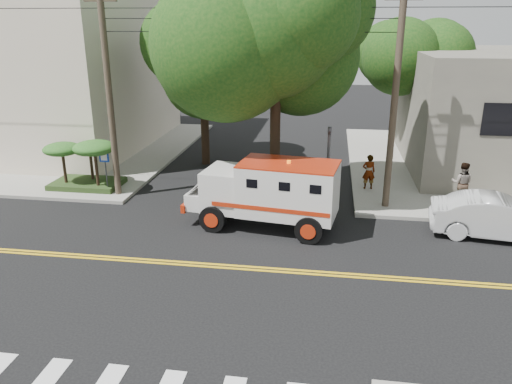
% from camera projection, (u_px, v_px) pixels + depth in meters
% --- Properties ---
extents(ground, '(100.00, 100.00, 0.00)m').
position_uv_depth(ground, '(206.00, 265.00, 16.41)').
color(ground, black).
rests_on(ground, ground).
extents(sidewalk_ne, '(17.00, 17.00, 0.15)m').
position_uv_depth(sidewalk_ne, '(508.00, 167.00, 27.10)').
color(sidewalk_ne, gray).
rests_on(sidewalk_ne, ground).
extents(sidewalk_nw, '(17.00, 17.00, 0.15)m').
position_uv_depth(sidewalk_nw, '(47.00, 149.00, 30.91)').
color(sidewalk_nw, gray).
rests_on(sidewalk_nw, ground).
extents(building_left, '(16.00, 14.00, 10.00)m').
position_uv_depth(building_left, '(19.00, 62.00, 30.94)').
color(building_left, beige).
rests_on(building_left, sidewalk_nw).
extents(utility_pole_left, '(0.28, 0.28, 9.00)m').
position_uv_depth(utility_pole_left, '(110.00, 98.00, 21.34)').
color(utility_pole_left, '#382D23').
rests_on(utility_pole_left, ground).
extents(utility_pole_right, '(0.28, 0.28, 9.00)m').
position_uv_depth(utility_pole_right, '(394.00, 103.00, 19.85)').
color(utility_pole_right, '#382D23').
rests_on(utility_pole_right, ground).
extents(tree_main, '(6.08, 5.70, 9.85)m').
position_uv_depth(tree_main, '(287.00, 32.00, 19.59)').
color(tree_main, black).
rests_on(tree_main, ground).
extents(tree_left, '(4.48, 4.20, 7.70)m').
position_uv_depth(tree_left, '(208.00, 59.00, 25.94)').
color(tree_left, black).
rests_on(tree_left, ground).
extents(tree_right, '(4.80, 4.50, 8.20)m').
position_uv_depth(tree_right, '(425.00, 49.00, 27.91)').
color(tree_right, black).
rests_on(tree_right, ground).
extents(traffic_signal, '(0.15, 0.18, 3.60)m').
position_uv_depth(traffic_signal, '(328.00, 160.00, 20.38)').
color(traffic_signal, '#3F3F42').
rests_on(traffic_signal, ground).
extents(accessibility_sign, '(0.45, 0.10, 2.02)m').
position_uv_depth(accessibility_sign, '(105.00, 166.00, 22.61)').
color(accessibility_sign, '#3F3F42').
rests_on(accessibility_sign, ground).
extents(palm_planter, '(3.52, 2.63, 2.36)m').
position_uv_depth(palm_planter, '(84.00, 157.00, 23.12)').
color(palm_planter, '#1E3314').
rests_on(palm_planter, sidewalk_nw).
extents(armored_truck, '(6.05, 3.00, 2.65)m').
position_uv_depth(armored_truck, '(269.00, 190.00, 18.96)').
color(armored_truck, silver).
rests_on(armored_truck, ground).
extents(parked_sedan, '(4.95, 2.26, 1.57)m').
position_uv_depth(parked_sedan, '(498.00, 218.00, 18.28)').
color(parked_sedan, '#B9B9B9').
rests_on(parked_sedan, ground).
extents(pedestrian_a, '(0.65, 0.47, 1.64)m').
position_uv_depth(pedestrian_a, '(369.00, 172.00, 23.16)').
color(pedestrian_a, gray).
rests_on(pedestrian_a, sidewalk_ne).
extents(pedestrian_b, '(1.03, 0.89, 1.82)m').
position_uv_depth(pedestrian_b, '(462.00, 183.00, 21.28)').
color(pedestrian_b, gray).
rests_on(pedestrian_b, sidewalk_ne).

